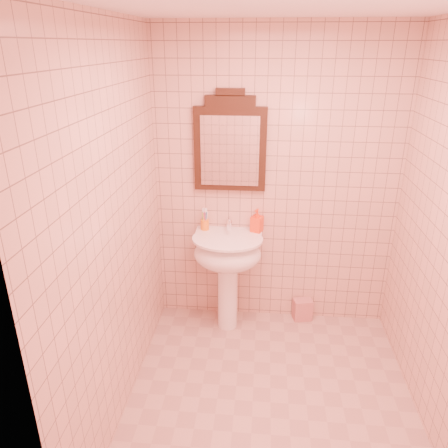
# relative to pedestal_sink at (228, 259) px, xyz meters

# --- Properties ---
(floor) EXTENTS (2.20, 2.20, 0.00)m
(floor) POSITION_rel_pedestal_sink_xyz_m (0.38, -0.87, -0.66)
(floor) COLOR tan
(floor) RESTS_ON ground
(back_wall) EXTENTS (2.00, 0.02, 2.50)m
(back_wall) POSITION_rel_pedestal_sink_xyz_m (0.38, 0.23, 0.59)
(back_wall) COLOR #CBA08D
(back_wall) RESTS_ON floor
(pedestal_sink) EXTENTS (0.58, 0.58, 0.86)m
(pedestal_sink) POSITION_rel_pedestal_sink_xyz_m (0.00, 0.00, 0.00)
(pedestal_sink) COLOR white
(pedestal_sink) RESTS_ON floor
(faucet) EXTENTS (0.04, 0.16, 0.11)m
(faucet) POSITION_rel_pedestal_sink_xyz_m (0.00, 0.14, 0.26)
(faucet) COLOR white
(faucet) RESTS_ON pedestal_sink
(mirror) EXTENTS (0.58, 0.06, 0.81)m
(mirror) POSITION_rel_pedestal_sink_xyz_m (0.00, 0.20, 0.92)
(mirror) COLOR black
(mirror) RESTS_ON back_wall
(toothbrush_cup) EXTENTS (0.07, 0.07, 0.17)m
(toothbrush_cup) POSITION_rel_pedestal_sink_xyz_m (-0.21, 0.15, 0.25)
(toothbrush_cup) COLOR orange
(toothbrush_cup) RESTS_ON pedestal_sink
(soap_dispenser) EXTENTS (0.12, 0.12, 0.20)m
(soap_dispenser) POSITION_rel_pedestal_sink_xyz_m (0.23, 0.15, 0.30)
(soap_dispenser) COLOR #EB3D13
(soap_dispenser) RESTS_ON pedestal_sink
(towel) EXTENTS (0.18, 0.14, 0.20)m
(towel) POSITION_rel_pedestal_sink_xyz_m (0.67, 0.17, -0.56)
(towel) COLOR #C07079
(towel) RESTS_ON floor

